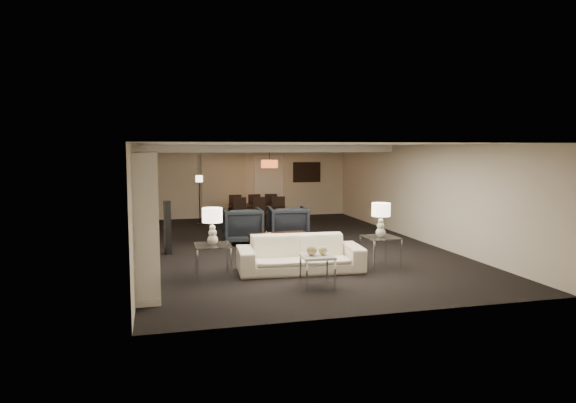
% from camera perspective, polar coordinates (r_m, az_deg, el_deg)
% --- Properties ---
extents(floor, '(11.00, 11.00, 0.00)m').
position_cam_1_polar(floor, '(12.84, -0.00, -4.89)').
color(floor, black).
rests_on(floor, ground).
extents(ceiling, '(7.00, 11.00, 0.02)m').
position_cam_1_polar(ceiling, '(12.61, -0.00, 6.34)').
color(ceiling, silver).
rests_on(ceiling, ground).
extents(wall_back, '(7.00, 0.02, 2.50)m').
position_cam_1_polar(wall_back, '(18.03, -4.37, 2.24)').
color(wall_back, beige).
rests_on(wall_back, ground).
extents(wall_front, '(7.00, 0.02, 2.50)m').
position_cam_1_polar(wall_front, '(7.50, 10.55, -3.11)').
color(wall_front, beige).
rests_on(wall_front, ground).
extents(wall_left, '(0.02, 11.00, 2.50)m').
position_cam_1_polar(wall_left, '(12.27, -16.03, 0.27)').
color(wall_left, beige).
rests_on(wall_left, ground).
extents(wall_right, '(0.02, 11.00, 2.50)m').
position_cam_1_polar(wall_right, '(13.95, 14.06, 0.99)').
color(wall_right, beige).
rests_on(wall_right, ground).
extents(ceiling_soffit, '(7.00, 4.00, 0.20)m').
position_cam_1_polar(ceiling_soffit, '(16.02, -3.14, 5.90)').
color(ceiling_soffit, silver).
rests_on(ceiling_soffit, ceiling).
extents(curtains, '(1.50, 0.12, 2.40)m').
position_cam_1_polar(curtains, '(17.81, -7.17, 2.01)').
color(curtains, beige).
rests_on(curtains, wall_back).
extents(door, '(0.90, 0.05, 2.10)m').
position_cam_1_polar(door, '(18.15, -2.17, 1.65)').
color(door, silver).
rests_on(door, wall_back).
extents(painting, '(0.95, 0.04, 0.65)m').
position_cam_1_polar(painting, '(18.45, 2.09, 3.28)').
color(painting, '#142D38').
rests_on(painting, wall_back).
extents(media_unit, '(0.38, 3.40, 2.35)m').
position_cam_1_polar(media_unit, '(9.69, -15.30, -1.63)').
color(media_unit, white).
rests_on(media_unit, wall_left).
extents(pendant_light, '(0.52, 0.52, 0.24)m').
position_cam_1_polar(pendant_light, '(16.09, -2.08, 4.20)').
color(pendant_light, '#D8591E').
rests_on(pendant_light, ceiling_soffit).
extents(sofa, '(2.49, 1.13, 0.71)m').
position_cam_1_polar(sofa, '(10.09, 1.36, -5.84)').
color(sofa, beige).
rests_on(sofa, floor).
extents(coffee_table, '(1.40, 0.91, 0.48)m').
position_cam_1_polar(coffee_table, '(11.63, -0.80, -4.84)').
color(coffee_table, black).
rests_on(coffee_table, floor).
extents(armchair_left, '(1.00, 1.02, 0.90)m').
position_cam_1_polar(armchair_left, '(13.12, -5.11, -2.68)').
color(armchair_left, black).
rests_on(armchair_left, floor).
extents(armchair_right, '(1.05, 1.07, 0.90)m').
position_cam_1_polar(armchair_right, '(13.36, -0.02, -2.49)').
color(armchair_right, black).
rests_on(armchair_right, floor).
extents(side_table_left, '(0.68, 0.68, 0.62)m').
position_cam_1_polar(side_table_left, '(9.78, -8.33, -6.54)').
color(side_table_left, white).
rests_on(side_table_left, floor).
extents(side_table_right, '(0.72, 0.72, 0.62)m').
position_cam_1_polar(side_table_right, '(10.68, 10.21, -5.52)').
color(side_table_right, silver).
rests_on(side_table_right, floor).
extents(table_lamp_left, '(0.39, 0.39, 0.69)m').
position_cam_1_polar(table_lamp_left, '(9.66, -8.39, -2.74)').
color(table_lamp_left, beige).
rests_on(table_lamp_left, side_table_left).
extents(table_lamp_right, '(0.41, 0.41, 0.69)m').
position_cam_1_polar(table_lamp_right, '(10.57, 10.27, -2.03)').
color(table_lamp_right, beige).
rests_on(table_lamp_right, side_table_right).
extents(marble_table, '(0.59, 0.59, 0.56)m').
position_cam_1_polar(marble_table, '(9.08, 3.26, -7.69)').
color(marble_table, white).
rests_on(marble_table, floor).
extents(gold_gourd_a, '(0.18, 0.18, 0.18)m').
position_cam_1_polar(gold_gourd_a, '(8.97, 2.66, -5.46)').
color(gold_gourd_a, tan).
rests_on(gold_gourd_a, marble_table).
extents(gold_gourd_b, '(0.16, 0.16, 0.16)m').
position_cam_1_polar(gold_gourd_b, '(9.03, 3.88, -5.46)').
color(gold_gourd_b, tan).
rests_on(gold_gourd_b, marble_table).
extents(television, '(1.00, 0.13, 0.58)m').
position_cam_1_polar(television, '(10.59, -15.05, -1.73)').
color(television, black).
rests_on(television, media_unit).
extents(vase_blue, '(0.17, 0.17, 0.18)m').
position_cam_1_polar(vase_blue, '(8.61, -15.40, -2.74)').
color(vase_blue, '#24339C').
rests_on(vase_blue, media_unit).
extents(vase_amber, '(0.16, 0.16, 0.17)m').
position_cam_1_polar(vase_amber, '(9.20, -15.42, 0.91)').
color(vase_amber, '#B1953B').
rests_on(vase_amber, media_unit).
extents(floor_speaker, '(0.17, 0.17, 1.23)m').
position_cam_1_polar(floor_speaker, '(12.00, -13.24, -2.85)').
color(floor_speaker, black).
rests_on(floor_speaker, floor).
extents(dining_table, '(1.86, 1.19, 0.62)m').
position_cam_1_polar(dining_table, '(16.31, -3.52, -1.47)').
color(dining_table, black).
rests_on(dining_table, floor).
extents(chair_nl, '(0.45, 0.45, 0.92)m').
position_cam_1_polar(chair_nl, '(15.56, -5.24, -1.29)').
color(chair_nl, black).
rests_on(chair_nl, floor).
extents(chair_nm, '(0.44, 0.44, 0.92)m').
position_cam_1_polar(chair_nm, '(15.66, -3.08, -1.22)').
color(chair_nm, black).
rests_on(chair_nm, floor).
extents(chair_nr, '(0.44, 0.44, 0.92)m').
position_cam_1_polar(chair_nr, '(15.79, -0.94, -1.16)').
color(chair_nr, black).
rests_on(chair_nr, floor).
extents(chair_fl, '(0.43, 0.43, 0.92)m').
position_cam_1_polar(chair_fl, '(16.83, -5.95, -0.75)').
color(chair_fl, black).
rests_on(chair_fl, floor).
extents(chair_fm, '(0.47, 0.47, 0.92)m').
position_cam_1_polar(chair_fm, '(16.93, -3.94, -0.69)').
color(chair_fm, black).
rests_on(chair_fm, floor).
extents(chair_fr, '(0.48, 0.48, 0.92)m').
position_cam_1_polar(chair_fr, '(17.05, -1.96, -0.63)').
color(chair_fr, black).
rests_on(chair_fr, floor).
extents(floor_lamp, '(0.30, 0.30, 1.55)m').
position_cam_1_polar(floor_lamp, '(16.48, -9.80, 0.17)').
color(floor_lamp, black).
rests_on(floor_lamp, floor).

